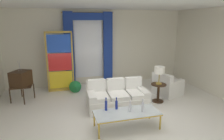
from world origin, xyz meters
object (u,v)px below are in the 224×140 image
(bottle_blue_decanter, at_px, (116,104))
(peacock_figurine, at_px, (75,87))
(bottle_ruby_flask, at_px, (143,106))
(armchair_white, at_px, (167,87))
(couch_white_long, at_px, (117,98))
(round_side_table, at_px, (158,91))
(stained_glass_divider, at_px, (60,63))
(bottle_amber_squat, at_px, (106,105))
(coffee_table, at_px, (127,113))
(bottle_crystal_tall, at_px, (130,107))
(table_lamp_brass, at_px, (160,71))
(vintage_tv, at_px, (21,79))

(bottle_blue_decanter, relative_size, peacock_figurine, 0.51)
(bottle_ruby_flask, bearing_deg, armchair_white, 46.52)
(couch_white_long, xyz_separation_m, round_side_table, (1.41, 0.06, 0.05))
(stained_glass_divider, relative_size, peacock_figurine, 3.67)
(couch_white_long, distance_m, bottle_amber_squat, 1.16)
(coffee_table, distance_m, round_side_table, 1.99)
(couch_white_long, xyz_separation_m, bottle_ruby_flask, (0.26, -1.29, 0.24))
(coffee_table, relative_size, bottle_crystal_tall, 5.59)
(couch_white_long, xyz_separation_m, table_lamp_brass, (1.41, 0.06, 0.72))
(bottle_blue_decanter, distance_m, armchair_white, 2.79)
(bottle_blue_decanter, distance_m, bottle_ruby_flask, 0.64)
(round_side_table, bearing_deg, coffee_table, -140.07)
(bottle_crystal_tall, height_order, armchair_white, armchair_white)
(armchair_white, height_order, round_side_table, armchair_white)
(stained_glass_divider, bearing_deg, coffee_table, -65.27)
(stained_glass_divider, bearing_deg, bottle_amber_squat, -71.12)
(coffee_table, distance_m, bottle_crystal_tall, 0.17)
(coffee_table, distance_m, vintage_tv, 3.71)
(bottle_blue_decanter, height_order, table_lamp_brass, table_lamp_brass)
(bottle_crystal_tall, bearing_deg, coffee_table, -167.03)
(stained_glass_divider, bearing_deg, bottle_blue_decanter, -66.63)
(bottle_amber_squat, distance_m, vintage_tv, 3.21)
(armchair_white, xyz_separation_m, peacock_figurine, (-3.10, 1.01, -0.07))
(bottle_amber_squat, bearing_deg, bottle_blue_decanter, -0.18)
(bottle_blue_decanter, relative_size, stained_glass_divider, 0.14)
(couch_white_long, distance_m, armchair_white, 2.09)
(bottle_amber_squat, relative_size, vintage_tv, 0.25)
(vintage_tv, xyz_separation_m, stained_glass_divider, (1.25, 0.64, 0.33))
(armchair_white, bearing_deg, stained_glass_divider, 158.83)
(stained_glass_divider, distance_m, round_side_table, 3.59)
(couch_white_long, relative_size, bottle_blue_decanter, 5.81)
(stained_glass_divider, distance_m, table_lamp_brass, 3.53)
(coffee_table, height_order, bottle_crystal_tall, bottle_crystal_tall)
(couch_white_long, distance_m, bottle_ruby_flask, 1.34)
(bottle_amber_squat, distance_m, table_lamp_brass, 2.29)
(bottle_blue_decanter, xyz_separation_m, bottle_crystal_tall, (0.28, -0.22, -0.01))
(round_side_table, bearing_deg, table_lamp_brass, 0.00)
(bottle_amber_squat, height_order, table_lamp_brass, table_lamp_brass)
(bottle_crystal_tall, xyz_separation_m, table_lamp_brass, (1.44, 1.25, 0.51))
(coffee_table, height_order, stained_glass_divider, stained_glass_divider)
(round_side_table, bearing_deg, stained_glass_divider, 147.65)
(bottle_crystal_tall, distance_m, stained_glass_divider, 3.54)
(peacock_figurine, xyz_separation_m, table_lamp_brass, (2.50, -1.51, 0.81))
(vintage_tv, bearing_deg, couch_white_long, -24.81)
(peacock_figurine, bearing_deg, vintage_tv, -171.45)
(couch_white_long, height_order, bottle_ruby_flask, couch_white_long)
(bottle_blue_decanter, height_order, round_side_table, bottle_blue_decanter)
(stained_glass_divider, bearing_deg, bottle_ruby_flask, -60.47)
(bottle_blue_decanter, bearing_deg, couch_white_long, 72.95)
(couch_white_long, distance_m, coffee_table, 1.23)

